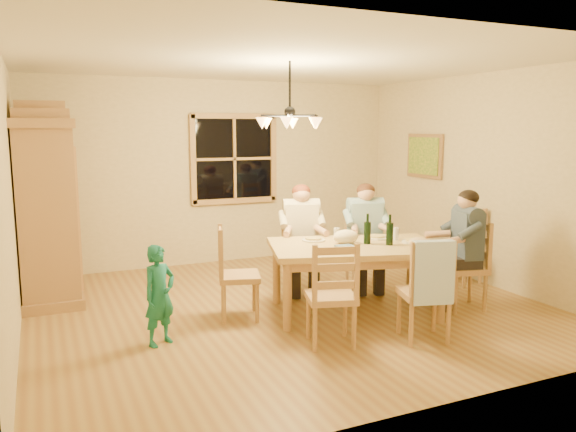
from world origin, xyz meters
name	(u,v)px	position (x,y,z in m)	size (l,w,h in m)	color
floor	(290,308)	(0.00, 0.00, 0.00)	(5.50, 5.50, 0.00)	olive
ceiling	(290,61)	(0.00, 0.00, 2.70)	(5.50, 5.00, 0.02)	white
wall_back	(221,172)	(0.00, 2.50, 1.35)	(5.50, 0.02, 2.70)	#C3B38A
wall_left	(8,202)	(-2.75, 0.00, 1.35)	(0.02, 5.00, 2.70)	#C3B38A
wall_right	(485,179)	(2.75, 0.00, 1.35)	(0.02, 5.00, 2.70)	#C3B38A
window	(234,159)	(0.20, 2.47, 1.55)	(1.30, 0.06, 1.30)	black
painting	(424,156)	(2.71, 1.20, 1.60)	(0.06, 0.78, 0.64)	olive
chandelier	(290,121)	(0.00, 0.00, 2.08)	(0.77, 0.68, 0.71)	black
armoire	(47,210)	(-2.42, 1.54, 1.06)	(0.66, 1.40, 2.30)	olive
dining_table	(355,254)	(0.58, -0.43, 0.66)	(2.04, 1.56, 0.76)	tan
chair_far_left	(301,268)	(0.38, 0.51, 0.30)	(0.54, 0.53, 0.99)	#AA844B
chair_far_right	(364,266)	(1.15, 0.29, 0.30)	(0.54, 0.53, 0.99)	#AA844B
chair_near_left	(331,313)	(-0.09, -1.13, 0.30)	(0.54, 0.53, 0.99)	#AA844B
chair_near_right	(423,308)	(0.78, -1.37, 0.30)	(0.54, 0.53, 0.99)	#AA844B
chair_end_left	(239,290)	(-0.62, -0.09, 0.30)	(0.53, 0.54, 0.99)	#AA844B
chair_end_right	(463,281)	(1.78, -0.78, 0.30)	(0.53, 0.54, 0.99)	#AA844B
adult_woman	(301,225)	(0.38, 0.51, 0.84)	(0.48, 0.51, 0.87)	beige
adult_plaid_man	(365,223)	(1.15, 0.29, 0.84)	(0.48, 0.51, 0.87)	teal
adult_slate_man	(466,234)	(1.78, -0.78, 0.84)	(0.51, 0.48, 0.87)	#38455B
towel	(433,273)	(0.72, -1.56, 0.70)	(0.38, 0.10, 0.58)	#A8BFE3
wine_bottle_a	(367,229)	(0.72, -0.45, 0.93)	(0.08, 0.08, 0.33)	black
wine_bottle_b	(390,230)	(0.91, -0.60, 0.93)	(0.08, 0.08, 0.33)	black
plate_woman	(313,240)	(0.26, -0.07, 0.77)	(0.26, 0.26, 0.02)	white
plate_plaid	(377,238)	(0.98, -0.24, 0.77)	(0.26, 0.26, 0.02)	white
plate_slate	(414,242)	(1.22, -0.60, 0.77)	(0.26, 0.26, 0.02)	white
wine_glass_a	(337,234)	(0.51, -0.14, 0.83)	(0.06, 0.06, 0.14)	silver
wine_glass_b	(396,234)	(1.12, -0.40, 0.83)	(0.06, 0.06, 0.14)	silver
cap	(418,243)	(1.09, -0.85, 0.82)	(0.20, 0.20, 0.11)	tan
napkin	(345,247)	(0.38, -0.56, 0.78)	(0.18, 0.14, 0.03)	slate
cloth_bundle	(346,237)	(0.51, -0.35, 0.84)	(0.28, 0.22, 0.15)	beige
child	(159,295)	(-1.54, -0.48, 0.47)	(0.34, 0.23, 0.94)	#197065
chair_spare_front	(461,261)	(2.45, 0.03, 0.30)	(0.50, 0.52, 0.99)	#AA844B
chair_spare_back	(451,258)	(2.45, 0.21, 0.30)	(0.52, 0.53, 0.99)	#AA844B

